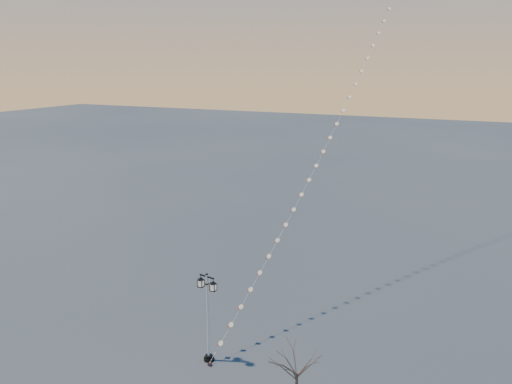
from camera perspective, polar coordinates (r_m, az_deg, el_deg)
The scene contains 4 objects.
ground at distance 32.41m, azimuth -6.50°, elevation -18.96°, with size 300.00×300.00×0.00m, color #3F4040.
street_lamp at distance 31.47m, azimuth -5.41°, elevation -13.30°, with size 1.44×0.68×5.74m.
bare_tree at distance 28.19m, azimuth 4.61°, elevation -18.64°, with size 2.10×2.10×3.49m.
kite_train at distance 44.39m, azimuth 11.86°, elevation 15.89°, with size 7.91×39.93×38.53m.
Camera 1 is at (14.42, -22.98, 17.73)m, focal length 35.81 mm.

